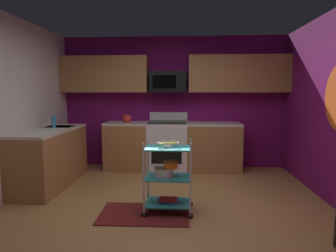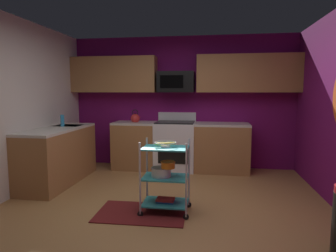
{
  "view_description": "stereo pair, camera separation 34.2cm",
  "coord_description": "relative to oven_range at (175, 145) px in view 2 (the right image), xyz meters",
  "views": [
    {
      "loc": [
        0.29,
        -3.58,
        1.51
      ],
      "look_at": [
        0.03,
        0.41,
        1.05
      ],
      "focal_mm": 31.76,
      "sensor_mm": 36.0,
      "label": 1
    },
    {
      "loc": [
        0.63,
        -3.54,
        1.51
      ],
      "look_at": [
        0.03,
        0.41,
        1.05
      ],
      "focal_mm": 31.76,
      "sensor_mm": 36.0,
      "label": 2
    }
  ],
  "objects": [
    {
      "name": "kettle",
      "position": [
        -0.79,
        -0.0,
        0.52
      ],
      "size": [
        0.21,
        0.18,
        0.26
      ],
      "color": "red",
      "rests_on": "counter_run"
    },
    {
      "name": "mixing_bowl_large",
      "position": [
        0.1,
        -2.08,
        0.04
      ],
      "size": [
        0.25,
        0.25,
        0.11
      ],
      "color": "silver",
      "rests_on": "rolling_cart"
    },
    {
      "name": "dish_soap_bottle",
      "position": [
        -1.84,
        -0.91,
        0.54
      ],
      "size": [
        0.06,
        0.06,
        0.2
      ],
      "primitive_type": "cylinder",
      "color": "#2D8CBF",
      "rests_on": "counter_run"
    },
    {
      "name": "rolling_cart",
      "position": [
        0.15,
        -2.08,
        -0.02
      ],
      "size": [
        0.63,
        0.41,
        0.91
      ],
      "color": "silver",
      "rests_on": "ground"
    },
    {
      "name": "fruit_bowl",
      "position": [
        0.15,
        -2.08,
        0.4
      ],
      "size": [
        0.27,
        0.27,
        0.07
      ],
      "color": "silver",
      "rests_on": "rolling_cart"
    },
    {
      "name": "floor",
      "position": [
        0.09,
        -2.1,
        -0.5
      ],
      "size": [
        4.4,
        4.8,
        0.04
      ],
      "primitive_type": "cube",
      "color": "#A87542",
      "rests_on": "ground"
    },
    {
      "name": "mixing_bowl_small",
      "position": [
        0.18,
        -2.1,
        0.14
      ],
      "size": [
        0.18,
        0.18,
        0.08
      ],
      "color": "orange",
      "rests_on": "rolling_cart"
    },
    {
      "name": "upper_cabinets",
      "position": [
        0.11,
        0.13,
        1.37
      ],
      "size": [
        4.4,
        0.33,
        0.7
      ],
      "color": "#9E6B3D"
    },
    {
      "name": "floor_rug",
      "position": [
        -0.14,
        -2.18,
        -0.47
      ],
      "size": [
        1.12,
        0.73,
        0.01
      ],
      "primitive_type": "cube",
      "rotation": [
        0.0,
        0.0,
        0.02
      ],
      "color": "maroon",
      "rests_on": "ground"
    },
    {
      "name": "oven_range",
      "position": [
        0.0,
        0.0,
        0.0
      ],
      "size": [
        0.76,
        0.65,
        1.1
      ],
      "color": "white",
      "rests_on": "ground"
    },
    {
      "name": "microwave",
      "position": [
        -0.0,
        0.1,
        1.22
      ],
      "size": [
        0.7,
        0.39,
        0.4
      ],
      "color": "black"
    },
    {
      "name": "book_stack",
      "position": [
        0.15,
        -2.08,
        -0.32
      ],
      "size": [
        0.23,
        0.16,
        0.05
      ],
      "color": "#1E4C8C",
      "rests_on": "rolling_cart"
    },
    {
      "name": "wall_back",
      "position": [
        0.09,
        0.33,
        0.82
      ],
      "size": [
        4.52,
        0.06,
        2.6
      ],
      "primitive_type": "cube",
      "color": "#6B1156",
      "rests_on": "ground"
    },
    {
      "name": "counter_run",
      "position": [
        -0.66,
        -0.45,
        -0.01
      ],
      "size": [
        3.5,
        2.27,
        0.92
      ],
      "color": "#9E6B3D",
      "rests_on": "ground"
    }
  ]
}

